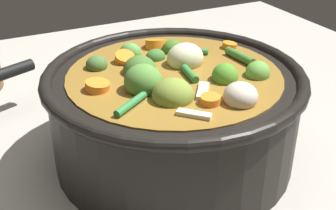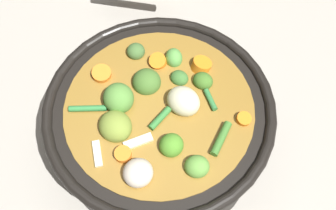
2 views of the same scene
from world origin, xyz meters
The scene contains 2 objects.
ground_plane centered at (0.00, 0.00, 0.00)m, with size 1.10×1.10×0.00m, color #9E998E.
cooking_pot centered at (0.00, 0.00, 0.07)m, with size 0.32×0.32×0.15m.
Camera 1 is at (-0.43, 0.22, 0.34)m, focal length 47.82 mm.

